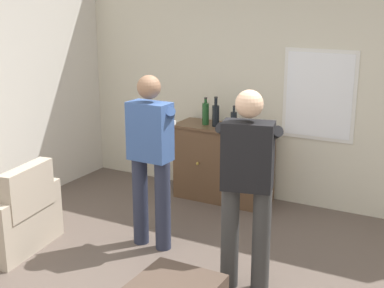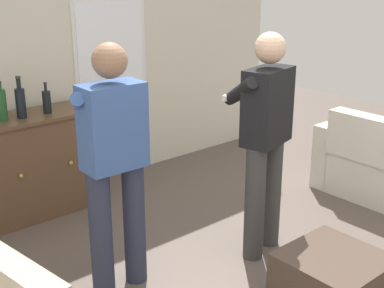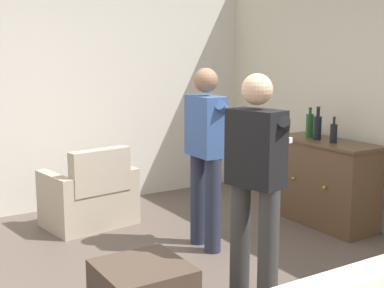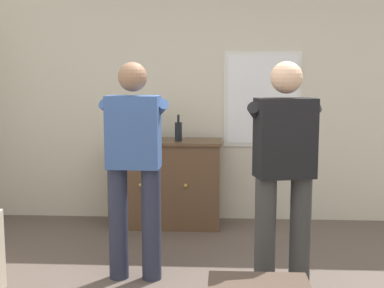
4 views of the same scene
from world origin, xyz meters
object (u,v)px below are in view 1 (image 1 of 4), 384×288
(armchair, at_px, (11,220))
(bottle_wine_green, at_px, (206,113))
(bottle_spirits_clear, at_px, (234,120))
(person_standing_right, at_px, (247,182))
(person_standing_left, at_px, (151,154))
(sideboard_cabinet, at_px, (223,163))
(bottle_liquor_amber, at_px, (216,115))

(armchair, distance_m, bottle_wine_green, 2.47)
(bottle_spirits_clear, distance_m, person_standing_right, 1.90)
(person_standing_left, height_order, person_standing_right, same)
(armchair, height_order, bottle_wine_green, bottle_wine_green)
(armchair, bearing_deg, person_standing_right, 9.90)
(person_standing_left, bearing_deg, person_standing_right, -15.19)
(bottle_wine_green, bearing_deg, bottle_spirits_clear, -4.85)
(sideboard_cabinet, xyz_separation_m, person_standing_right, (1.02, -1.74, 0.48))
(bottle_liquor_amber, bearing_deg, bottle_wine_green, 168.47)
(bottle_wine_green, bearing_deg, bottle_liquor_amber, -11.53)
(person_standing_left, relative_size, person_standing_right, 1.00)
(armchair, distance_m, bottle_liquor_amber, 2.51)
(person_standing_left, bearing_deg, bottle_liquor_amber, 90.07)
(person_standing_right, bearing_deg, sideboard_cabinet, 120.31)
(bottle_wine_green, height_order, bottle_liquor_amber, bottle_liquor_amber)
(person_standing_left, distance_m, person_standing_right, 1.14)
(person_standing_left, xyz_separation_m, person_standing_right, (1.10, -0.30, 0.00))
(sideboard_cabinet, distance_m, bottle_liquor_amber, 0.60)
(bottle_spirits_clear, bearing_deg, person_standing_left, -99.27)
(sideboard_cabinet, relative_size, bottle_wine_green, 3.62)
(bottle_spirits_clear, bearing_deg, bottle_wine_green, 175.15)
(bottle_liquor_amber, distance_m, person_standing_right, 2.02)
(sideboard_cabinet, relative_size, person_standing_right, 0.70)
(bottle_wine_green, xyz_separation_m, bottle_liquor_amber, (0.15, -0.03, 0.00))
(bottle_wine_green, distance_m, bottle_liquor_amber, 0.15)
(sideboard_cabinet, xyz_separation_m, person_standing_left, (-0.09, -1.44, 0.48))
(armchair, xyz_separation_m, person_standing_left, (1.17, 0.70, 0.65))
(sideboard_cabinet, bearing_deg, bottle_liquor_amber, -151.72)
(bottle_wine_green, bearing_deg, person_standing_left, -84.04)
(person_standing_left, bearing_deg, bottle_wine_green, 95.96)
(person_standing_left, bearing_deg, bottle_spirits_clear, 80.73)
(bottle_liquor_amber, bearing_deg, person_standing_right, -56.88)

